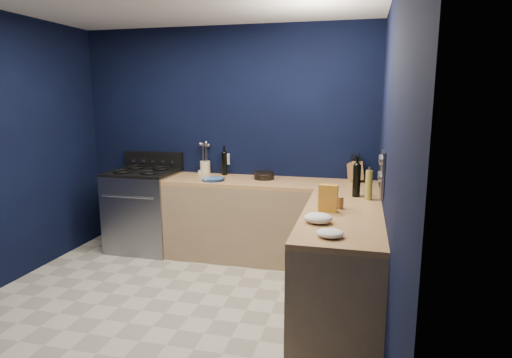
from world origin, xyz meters
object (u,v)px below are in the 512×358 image
(plate_stack, at_px, (213,179))
(knife_block, at_px, (355,172))
(gas_range, at_px, (144,211))
(utensil_crock, at_px, (205,167))
(crouton_bag, at_px, (328,198))

(plate_stack, relative_size, knife_block, 1.16)
(plate_stack, distance_m, knife_block, 1.56)
(gas_range, bearing_deg, plate_stack, -7.40)
(plate_stack, height_order, utensil_crock, utensil_crock)
(knife_block, distance_m, crouton_bag, 1.36)
(gas_range, height_order, knife_block, knife_block)
(crouton_bag, bearing_deg, gas_range, 158.74)
(gas_range, distance_m, utensil_crock, 0.90)
(plate_stack, bearing_deg, gas_range, 172.60)
(gas_range, bearing_deg, crouton_bag, -26.45)
(knife_block, relative_size, crouton_bag, 0.94)
(utensil_crock, bearing_deg, gas_range, -158.42)
(gas_range, relative_size, plate_stack, 3.86)
(plate_stack, xyz_separation_m, knife_block, (1.51, 0.35, 0.09))
(utensil_crock, distance_m, crouton_bag, 2.09)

